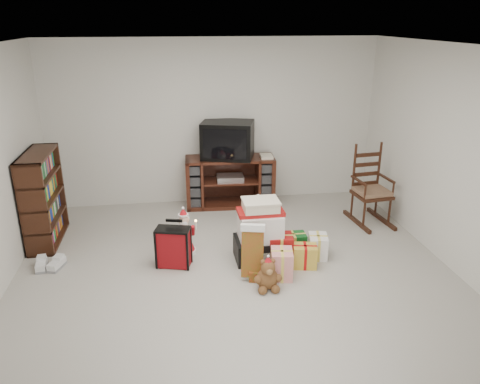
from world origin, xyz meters
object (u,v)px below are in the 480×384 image
at_px(crt_television, 228,140).
at_px(teddy_bear, 268,276).
at_px(santa_figurine, 258,224).
at_px(mrs_claus_figurine, 184,236).
at_px(tv_stand, 230,181).
at_px(rocking_chair, 370,195).
at_px(sneaker_pair, 49,265).
at_px(red_suitcase, 174,247).
at_px(bookshelf, 43,200).
at_px(gift_cluster, 296,251).
at_px(gift_pile, 260,234).

bearing_deg(crt_television, teddy_bear, -71.08).
xyz_separation_m(santa_figurine, mrs_claus_figurine, (-0.96, -0.16, -0.02)).
height_order(tv_stand, rocking_chair, rocking_chair).
xyz_separation_m(tv_stand, sneaker_pair, (-2.35, -1.65, -0.34)).
bearing_deg(santa_figurine, red_suitcase, -155.77).
bearing_deg(santa_figurine, crt_television, 99.33).
bearing_deg(bookshelf, red_suitcase, -30.05).
distance_m(red_suitcase, crt_television, 2.17).
bearing_deg(sneaker_pair, red_suitcase, -2.85).
relative_size(bookshelf, sneaker_pair, 3.48).
xyz_separation_m(tv_stand, gift_cluster, (0.54, -1.93, -0.25)).
xyz_separation_m(teddy_bear, santa_figurine, (0.11, 1.14, 0.09)).
distance_m(teddy_bear, crt_television, 2.62).
height_order(tv_stand, sneaker_pair, tv_stand).
height_order(rocking_chair, mrs_claus_figurine, rocking_chair).
bearing_deg(crt_television, mrs_claus_figurine, -100.00).
xyz_separation_m(gift_pile, gift_cluster, (0.41, -0.14, -0.19)).
bearing_deg(crt_television, gift_pile, -68.67).
xyz_separation_m(red_suitcase, sneaker_pair, (-1.45, 0.16, -0.20)).
xyz_separation_m(bookshelf, mrs_claus_figurine, (1.75, -0.61, -0.34)).
distance_m(bookshelf, rocking_chair, 4.41).
bearing_deg(bookshelf, sneaker_pair, -77.78).
relative_size(tv_stand, rocking_chair, 1.18).
relative_size(santa_figurine, gift_cluster, 0.71).
bearing_deg(bookshelf, gift_pile, -18.99).
xyz_separation_m(mrs_claus_figurine, sneaker_pair, (-1.59, -0.17, -0.18)).
distance_m(bookshelf, sneaker_pair, 0.95).
distance_m(tv_stand, rocking_chair, 2.09).
relative_size(sneaker_pair, gift_cluster, 0.38).
bearing_deg(mrs_claus_figurine, gift_pile, -18.72).
relative_size(gift_pile, red_suitcase, 1.32).
xyz_separation_m(gift_pile, red_suitcase, (-1.03, -0.02, -0.08)).
bearing_deg(gift_cluster, rocking_chair, 37.51).
height_order(rocking_chair, teddy_bear, rocking_chair).
xyz_separation_m(tv_stand, rocking_chair, (1.89, -0.89, 0.01)).
distance_m(tv_stand, bookshelf, 2.67).
xyz_separation_m(rocking_chair, teddy_bear, (-1.80, -1.56, -0.24)).
xyz_separation_m(bookshelf, gift_cluster, (3.06, -1.05, -0.44)).
distance_m(rocking_chair, mrs_claus_figurine, 2.72).
xyz_separation_m(red_suitcase, mrs_claus_figurine, (0.14, 0.33, -0.02)).
bearing_deg(sneaker_pair, bookshelf, 105.65).
distance_m(rocking_chair, crt_television, 2.21).
height_order(bookshelf, mrs_claus_figurine, bookshelf).
height_order(gift_cluster, crt_television, crt_television).
height_order(gift_pile, crt_television, crt_television).
height_order(tv_stand, gift_pile, tv_stand).
distance_m(sneaker_pair, gift_cluster, 2.91).
relative_size(teddy_bear, crt_television, 0.41).
bearing_deg(sneaker_pair, teddy_bear, -14.87).
relative_size(red_suitcase, crt_television, 0.66).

